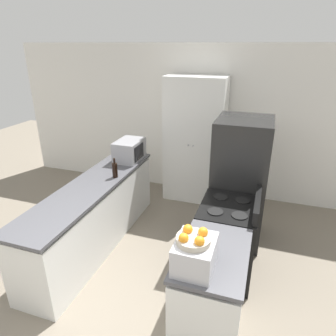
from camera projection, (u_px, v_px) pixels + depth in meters
name	position (u px, v px, depth m)	size (l,w,h in m)	color
wall_back	(197.00, 122.00, 5.29)	(7.00, 0.06, 2.60)	white
counter_left	(94.00, 216.00, 4.03)	(0.60, 2.61, 0.91)	silver
counter_right	(211.00, 293.00, 2.78)	(0.60, 0.92, 0.91)	silver
pantry_cabinet	(195.00, 140.00, 5.08)	(0.98, 0.57, 2.12)	white
stove	(227.00, 239.00, 3.50)	(0.66, 0.73, 1.07)	black
refrigerator	(239.00, 182.00, 4.04)	(0.72, 0.78, 1.72)	black
microwave	(129.00, 150.00, 4.61)	(0.36, 0.51, 0.31)	#939399
wine_bottle	(115.00, 170.00, 4.02)	(0.07, 0.07, 0.27)	black
toaster_oven	(195.00, 254.00, 2.38)	(0.32, 0.38, 0.25)	#B2B2B7
fruit_bowl	(193.00, 238.00, 2.31)	(0.27, 0.27, 0.11)	#B2A893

